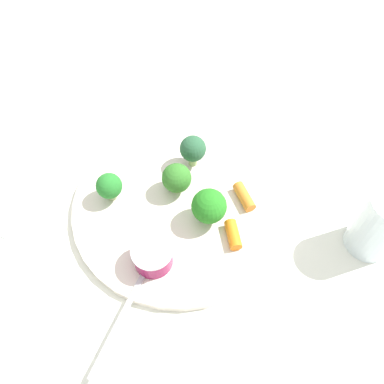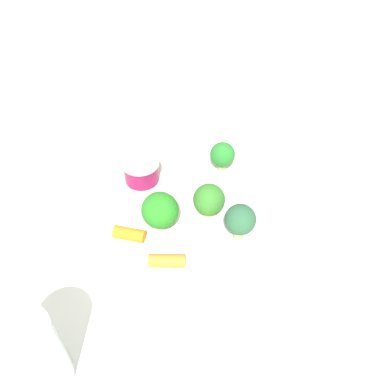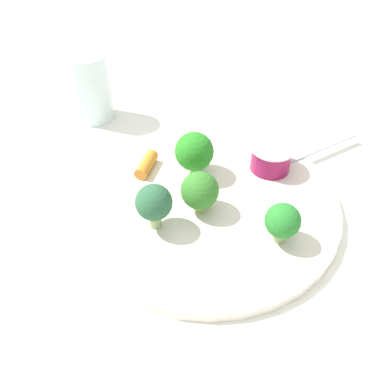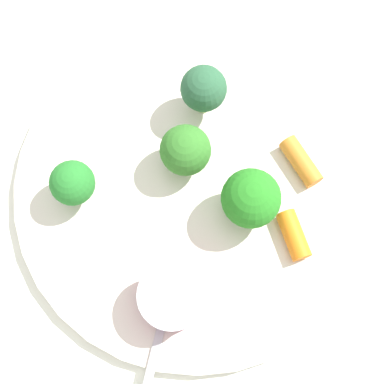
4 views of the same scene
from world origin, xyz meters
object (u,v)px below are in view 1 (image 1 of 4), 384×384
at_px(carrot_stick_0, 244,197).
at_px(drinking_glass, 381,224).
at_px(broccoli_floret_3, 109,186).
at_px(carrot_stick_1, 233,235).
at_px(fork, 127,306).
at_px(broccoli_floret_1, 193,149).
at_px(sauce_cup, 156,257).
at_px(broccoli_floret_0, 177,178).
at_px(broccoli_floret_2, 209,206).
at_px(plate, 181,204).

height_order(carrot_stick_0, drinking_glass, drinking_glass).
bearing_deg(carrot_stick_0, broccoli_floret_3, -161.52).
relative_size(carrot_stick_1, fork, 0.24).
bearing_deg(drinking_glass, fork, -143.84).
bearing_deg(broccoli_floret_1, sauce_cup, -85.83).
xyz_separation_m(broccoli_floret_0, carrot_stick_0, (0.09, 0.02, -0.02)).
bearing_deg(sauce_cup, broccoli_floret_2, 64.21).
bearing_deg(carrot_stick_1, sauce_cup, -140.02).
distance_m(broccoli_floret_0, carrot_stick_1, 0.11).
bearing_deg(carrot_stick_0, fork, -114.57).
bearing_deg(plate, carrot_stick_1, -19.44).
height_order(broccoli_floret_1, fork, broccoli_floret_1).
bearing_deg(broccoli_floret_1, broccoli_floret_3, -131.94).
relative_size(plate, broccoli_floret_1, 5.75).
relative_size(sauce_cup, fork, 0.31).
bearing_deg(carrot_stick_0, broccoli_floret_1, 157.28).
distance_m(carrot_stick_1, drinking_glass, 0.18).
bearing_deg(drinking_glass, broccoli_floret_0, -177.29).
xyz_separation_m(broccoli_floret_1, broccoli_floret_3, (-0.09, -0.10, -0.01)).
distance_m(sauce_cup, broccoli_floret_1, 0.17).
xyz_separation_m(sauce_cup, drinking_glass, (0.25, 0.13, 0.02)).
xyz_separation_m(broccoli_floret_0, carrot_stick_1, (0.10, -0.05, -0.02)).
height_order(carrot_stick_0, fork, carrot_stick_0).
distance_m(sauce_cup, broccoli_floret_2, 0.09).
xyz_separation_m(sauce_cup, carrot_stick_1, (0.08, 0.07, -0.01)).
height_order(broccoli_floret_2, drinking_glass, drinking_glass).
distance_m(sauce_cup, fork, 0.07).
xyz_separation_m(broccoli_floret_1, fork, (0.00, -0.23, -0.03)).
distance_m(broccoli_floret_1, carrot_stick_1, 0.14).
bearing_deg(broccoli_floret_2, broccoli_floret_0, 151.64).
relative_size(broccoli_floret_3, drinking_glass, 0.46).
relative_size(plate, broccoli_floret_0, 6.29).
distance_m(plate, sauce_cup, 0.10).
bearing_deg(broccoli_floret_1, broccoli_floret_0, -95.19).
distance_m(sauce_cup, broccoli_floret_3, 0.12).
distance_m(plate, broccoli_floret_1, 0.08).
bearing_deg(broccoli_floret_3, broccoli_floret_2, 5.13).
xyz_separation_m(broccoli_floret_1, drinking_glass, (0.26, -0.04, 0.00)).
distance_m(sauce_cup, broccoli_floret_0, 0.12).
height_order(sauce_cup, carrot_stick_1, sauce_cup).
height_order(plate, sauce_cup, sauce_cup).
relative_size(sauce_cup, carrot_stick_1, 1.31).
height_order(fork, drinking_glass, drinking_glass).
xyz_separation_m(broccoli_floret_2, carrot_stick_1, (0.04, -0.02, -0.02)).
relative_size(broccoli_floret_2, carrot_stick_0, 1.28).
bearing_deg(fork, carrot_stick_0, 65.43).
relative_size(broccoli_floret_1, carrot_stick_1, 1.35).
bearing_deg(broccoli_floret_0, sauce_cup, -81.54).
xyz_separation_m(sauce_cup, broccoli_floret_3, (-0.10, 0.07, 0.01)).
xyz_separation_m(plate, broccoli_floret_1, (-0.01, 0.07, 0.04)).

